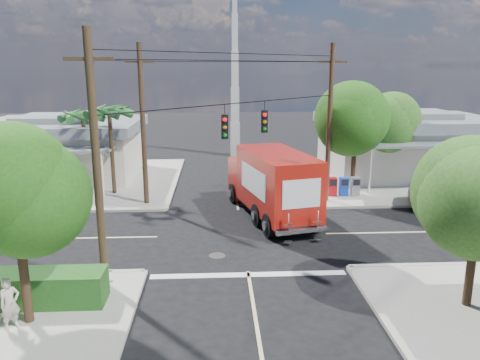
{
  "coord_description": "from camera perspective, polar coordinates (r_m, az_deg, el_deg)",
  "views": [
    {
      "loc": [
        -1.18,
        -20.79,
        7.79
      ],
      "look_at": [
        0.0,
        2.0,
        2.2
      ],
      "focal_mm": 35.0,
      "sensor_mm": 36.0,
      "label": 1
    }
  ],
  "objects": [
    {
      "name": "building_nw",
      "position": [
        35.41,
        -20.77,
        3.82
      ],
      "size": [
        10.8,
        10.2,
        4.3
      ],
      "color": "beige",
      "rests_on": "sidewalk_nw"
    },
    {
      "name": "sidewalk_ne",
      "position": [
        34.75,
        17.42,
        0.29
      ],
      "size": [
        14.12,
        14.12,
        0.14
      ],
      "color": "#9C978D",
      "rests_on": "ground"
    },
    {
      "name": "pedestrian",
      "position": [
        15.81,
        -26.24,
        -13.4
      ],
      "size": [
        0.69,
        0.7,
        1.62
      ],
      "primitive_type": "imported",
      "rotation": [
        0.0,
        0.0,
        0.81
      ],
      "color": "beige",
      "rests_on": "sidewalk_sw"
    },
    {
      "name": "tree_ne_back",
      "position": [
        31.91,
        17.32,
        6.67
      ],
      "size": [
        3.77,
        3.66,
        5.82
      ],
      "color": "#422D1C",
      "rests_on": "sidewalk_ne"
    },
    {
      "name": "sidewalk_nw",
      "position": [
        34.01,
        -19.45,
        -0.15
      ],
      "size": [
        14.12,
        14.12,
        0.14
      ],
      "color": "#9C978D",
      "rests_on": "ground"
    },
    {
      "name": "tree_sw_front",
      "position": [
        14.87,
        -25.87,
        -1.1
      ],
      "size": [
        3.88,
        3.78,
        6.03
      ],
      "color": "#422D1C",
      "rests_on": "sidewalk_sw"
    },
    {
      "name": "tree_ne_front",
      "position": [
        28.95,
        14.01,
        7.37
      ],
      "size": [
        4.21,
        4.14,
        6.66
      ],
      "color": "#422D1C",
      "rests_on": "sidewalk_ne"
    },
    {
      "name": "delivery_truck",
      "position": [
        24.41,
        3.9,
        -0.43
      ],
      "size": [
        4.33,
        8.59,
        3.57
      ],
      "color": "black",
      "rests_on": "ground"
    },
    {
      "name": "palm_nw_back",
      "position": [
        31.08,
        -18.63,
        7.3
      ],
      "size": [
        3.01,
        3.08,
        5.19
      ],
      "color": "#422D1C",
      "rests_on": "sidewalk_nw"
    },
    {
      "name": "palm_nw_front",
      "position": [
        29.11,
        -15.64,
        7.85
      ],
      "size": [
        3.01,
        3.08,
        5.59
      ],
      "color": "#422D1C",
      "rests_on": "sidewalk_nw"
    },
    {
      "name": "radio_tower",
      "position": [
        40.88,
        -0.62,
        10.76
      ],
      "size": [
        0.8,
        0.8,
        17.0
      ],
      "color": "silver",
      "rests_on": "ground"
    },
    {
      "name": "utility_poles",
      "position": [
        22.61,
        -3.98,
        5.81
      ],
      "size": [
        12.0,
        10.68,
        9.0
      ],
      "color": "#473321",
      "rests_on": "ground"
    },
    {
      "name": "vending_boxes",
      "position": [
        28.94,
        12.52,
        -0.77
      ],
      "size": [
        1.9,
        0.5,
        1.1
      ],
      "color": "#AC0C13",
      "rests_on": "sidewalk_ne"
    },
    {
      "name": "road_markings",
      "position": [
        20.86,
        0.5,
        -8.15
      ],
      "size": [
        32.0,
        32.0,
        0.01
      ],
      "color": "beige",
      "rests_on": "ground"
    },
    {
      "name": "building_ne",
      "position": [
        35.91,
        19.52,
        4.22
      ],
      "size": [
        11.8,
        10.2,
        4.5
      ],
      "color": "beige",
      "rests_on": "sidewalk_ne"
    },
    {
      "name": "hedge_sw",
      "position": [
        17.43,
        -26.27,
        -11.79
      ],
      "size": [
        6.2,
        1.2,
        1.1
      ],
      "primitive_type": "cube",
      "color": "#184619",
      "rests_on": "sidewalk_sw"
    },
    {
      "name": "parked_car",
      "position": [
        28.33,
        25.62,
        -1.9
      ],
      "size": [
        6.34,
        4.49,
        1.61
      ],
      "primitive_type": "imported",
      "rotation": [
        0.0,
        0.0,
        1.22
      ],
      "color": "silver",
      "rests_on": "ground"
    },
    {
      "name": "ground",
      "position": [
        22.23,
        0.27,
        -6.75
      ],
      "size": [
        120.0,
        120.0,
        0.0
      ],
      "primitive_type": "plane",
      "color": "black",
      "rests_on": "ground"
    },
    {
      "name": "picket_fence",
      "position": [
        18.03,
        -24.69,
        -10.8
      ],
      "size": [
        5.94,
        0.06,
        1.0
      ],
      "color": "silver",
      "rests_on": "sidewalk_sw"
    }
  ]
}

